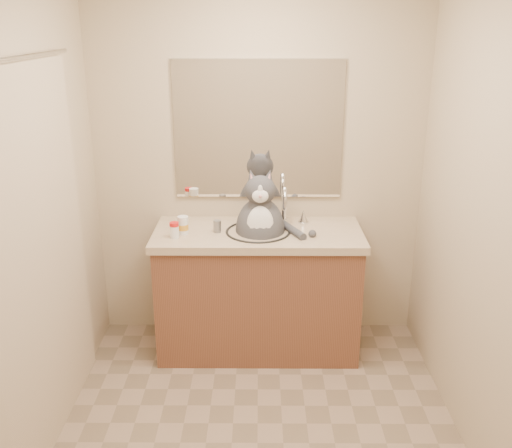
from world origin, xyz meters
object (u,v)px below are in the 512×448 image
at_px(cat, 261,225).
at_px(pill_bottle_redcap, 174,230).
at_px(pill_bottle_orange, 183,225).
at_px(grey_canister, 217,226).

xyz_separation_m(cat, pill_bottle_redcap, (-0.53, -0.12, 0.01)).
height_order(cat, pill_bottle_redcap, cat).
bearing_deg(pill_bottle_orange, pill_bottle_redcap, -122.93).
relative_size(pill_bottle_redcap, grey_canister, 1.28).
height_order(cat, grey_canister, cat).
distance_m(cat, grey_canister, 0.28).
xyz_separation_m(cat, pill_bottle_orange, (-0.49, -0.05, 0.01)).
height_order(pill_bottle_redcap, pill_bottle_orange, pill_bottle_orange).
bearing_deg(grey_canister, pill_bottle_redcap, -158.49).
xyz_separation_m(pill_bottle_redcap, grey_canister, (0.26, 0.10, -0.01)).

